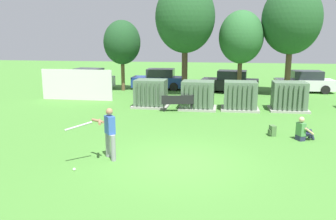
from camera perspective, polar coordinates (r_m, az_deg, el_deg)
ground_plane at (r=11.32m, az=1.77°, el=-8.73°), size 96.00×96.00×0.00m
fence_panel at (r=23.25m, az=-14.97°, el=4.09°), size 4.80×0.12×2.00m
transformer_west at (r=20.17m, az=-2.88°, el=2.74°), size 2.10×1.70×1.62m
transformer_mid_west at (r=19.58m, az=5.01°, el=2.43°), size 2.10×1.70×1.62m
transformer_mid_east at (r=19.71m, az=11.94°, el=2.28°), size 2.10×1.70×1.62m
transformer_east at (r=20.28m, az=19.53°, el=2.12°), size 2.10×1.70×1.62m
park_bench at (r=18.91m, az=1.63°, el=1.36°), size 1.84×0.76×0.92m
batter at (r=11.50m, az=-9.92°, el=-3.46°), size 1.39×1.24×1.74m
sports_ball at (r=11.01m, az=-15.38°, el=-9.53°), size 0.09×0.09×0.09m
seated_spectator at (r=14.61m, az=21.58°, el=-3.27°), size 0.79×0.67×0.96m
backpack at (r=14.88m, az=17.00°, el=-3.33°), size 0.33×0.36×0.44m
tree_left at (r=26.67m, az=-7.67°, el=11.09°), size 2.80×2.80×5.35m
tree_center_left at (r=24.33m, az=2.87°, el=15.16°), size 4.11×4.11×7.86m
tree_center_right at (r=24.93m, az=12.09°, el=11.77°), size 3.09×3.09×5.91m
tree_right at (r=25.43m, az=19.92°, el=14.02°), size 4.00×4.00×7.64m
parked_car_leftmost at (r=28.59m, az=-13.26°, el=5.06°), size 4.29×2.11×1.62m
parked_car_left_of_center at (r=27.41m, az=-1.46°, el=5.09°), size 4.25×2.02×1.62m
parked_car_right_of_center at (r=26.32m, az=10.38°, el=4.62°), size 4.35×2.24×1.62m
parked_car_rightmost at (r=27.77m, az=21.84°, el=4.33°), size 4.26×2.04×1.62m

